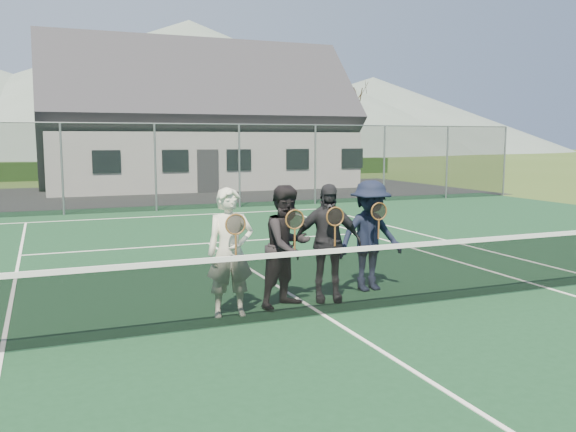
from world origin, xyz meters
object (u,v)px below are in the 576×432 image
object	(u,v)px
tennis_net	(324,279)
player_c	(327,242)
player_a	(230,252)
player_b	(288,246)
clubhouse	(197,110)
player_d	(370,236)

from	to	relation	value
tennis_net	player_c	xyz separation A→B (m)	(0.39, 0.71, 0.38)
tennis_net	player_a	world-z (taller)	player_a
player_a	player_b	size ratio (longest dim) A/B	1.00
tennis_net	clubhouse	world-z (taller)	clubhouse
player_b	player_d	size ratio (longest dim) A/B	1.00
clubhouse	player_b	world-z (taller)	clubhouse
clubhouse	player_d	distance (m)	23.31
player_d	player_c	bearing A→B (deg)	-160.47
player_a	player_d	distance (m)	2.60
tennis_net	clubhouse	xyz separation A→B (m)	(4.00, 24.00, 3.45)
player_a	player_d	size ratio (longest dim) A/B	1.00
tennis_net	clubhouse	distance (m)	24.57
tennis_net	player_d	bearing A→B (deg)	38.40
player_a	player_b	bearing A→B (deg)	9.87
player_a	player_d	xyz separation A→B (m)	(2.53, 0.57, -0.00)
player_a	player_c	world-z (taller)	same
clubhouse	player_c	size ratio (longest dim) A/B	8.67
player_d	clubhouse	bearing A→B (deg)	83.34
tennis_net	player_a	xyz separation A→B (m)	(-1.21, 0.48, 0.38)
player_b	player_c	bearing A→B (deg)	6.49
player_d	player_a	bearing A→B (deg)	-167.35
tennis_net	clubhouse	size ratio (longest dim) A/B	0.75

